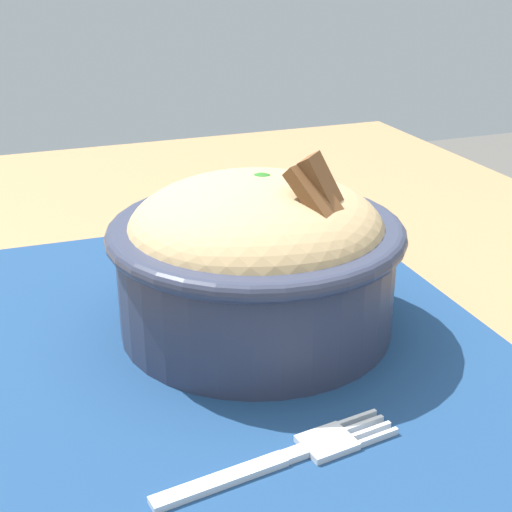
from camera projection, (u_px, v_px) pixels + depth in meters
The scene contains 3 objects.
placemat at pixel (255, 354), 0.46m from camera, with size 0.45×0.31×0.00m, color navy.
bowl at pixel (256, 253), 0.47m from camera, with size 0.19×0.19×0.12m.
fork at pixel (290, 456), 0.36m from camera, with size 0.03×0.13×0.00m.
Camera 1 is at (0.33, -0.11, 1.00)m, focal length 52.15 mm.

